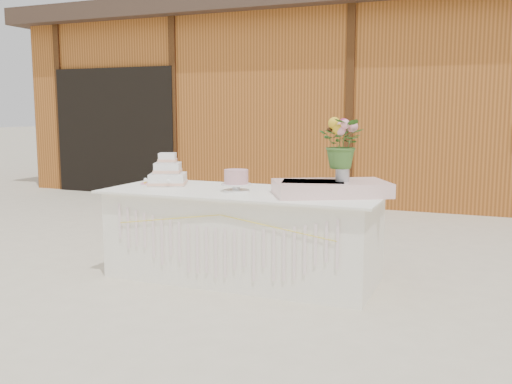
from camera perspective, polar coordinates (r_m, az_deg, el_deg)
ground at (r=5.05m, az=-1.30°, el=-8.55°), size 80.00×80.00×0.00m
barn at (r=10.62m, az=11.76°, el=9.13°), size 12.60×4.60×3.30m
cake_table at (r=4.95m, az=-1.33°, el=-4.27°), size 2.40×1.00×0.77m
wedding_cake at (r=5.33m, az=-8.81°, el=1.78°), size 0.43×0.43×0.30m
pink_cake_stand at (r=4.84m, az=-1.99°, el=1.29°), size 0.26×0.26×0.19m
satin_runner at (r=4.66m, az=7.47°, el=0.38°), size 1.04×0.89×0.11m
flower_vase at (r=4.66m, az=8.64°, el=2.00°), size 0.11×0.11×0.15m
bouquet at (r=4.63m, az=8.71°, el=5.41°), size 0.37×0.32×0.40m
loose_flowers at (r=5.47m, az=-10.18°, el=0.95°), size 0.26×0.42×0.02m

